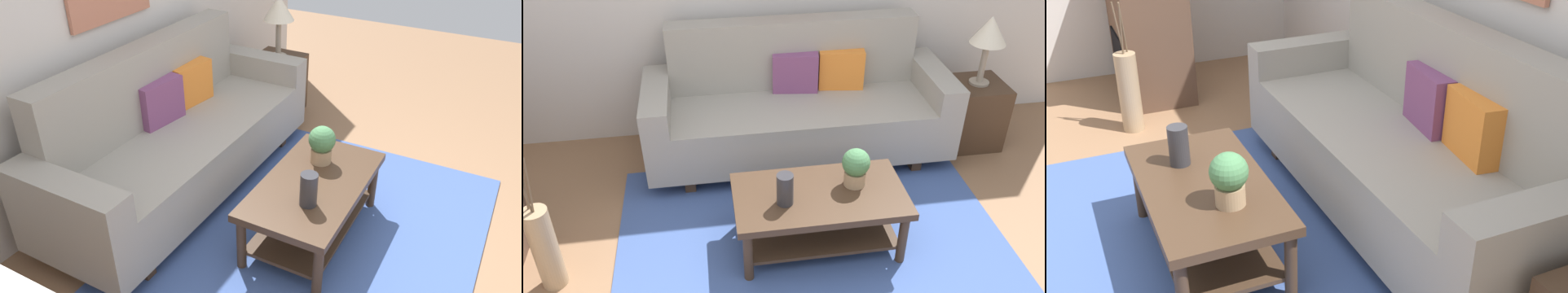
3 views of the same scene
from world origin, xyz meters
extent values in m
plane|color=#8C6647|center=(0.00, 0.00, 0.00)|extent=(9.78, 9.78, 0.00)
cube|color=#3D5693|center=(0.00, 0.50, 0.01)|extent=(2.61, 2.04, 0.01)
cube|color=gray|center=(0.09, 1.57, 0.32)|extent=(1.99, 0.84, 0.40)
cube|color=gray|center=(0.09, 1.89, 0.80)|extent=(1.99, 0.20, 0.56)
cube|color=gray|center=(-1.01, 1.57, 0.42)|extent=(0.20, 0.84, 0.60)
cube|color=gray|center=(1.18, 1.57, 0.42)|extent=(0.20, 0.84, 0.60)
cube|color=#422D1E|center=(-0.81, 1.57, 0.06)|extent=(0.08, 0.74, 0.12)
cube|color=#7A4270|center=(0.09, 1.76, 0.68)|extent=(0.37, 0.17, 0.32)
cube|color=orange|center=(0.46, 1.76, 0.68)|extent=(0.37, 0.17, 0.32)
cube|color=#422D1E|center=(0.03, 0.53, 0.41)|extent=(1.10, 0.60, 0.05)
cube|color=#422D1E|center=(0.03, 0.53, 0.12)|extent=(0.98, 0.50, 0.02)
cylinder|color=#422D1E|center=(-0.46, 0.28, 0.19)|extent=(0.06, 0.06, 0.38)
cylinder|color=#422D1E|center=(-0.46, 0.78, 0.19)|extent=(0.06, 0.06, 0.38)
cylinder|color=#422D1E|center=(0.52, 0.78, 0.19)|extent=(0.06, 0.06, 0.38)
cylinder|color=#2D2D33|center=(-0.20, 0.46, 0.54)|extent=(0.10, 0.10, 0.21)
cylinder|color=tan|center=(0.27, 0.58, 0.48)|extent=(0.14, 0.14, 0.10)
sphere|color=#457A4C|center=(0.27, 0.58, 0.60)|extent=(0.18, 0.18, 0.18)
cube|color=brown|center=(-2.34, 0.73, 0.55)|extent=(0.90, 0.50, 1.10)
cube|color=black|center=(-2.34, 0.48, 0.30)|extent=(0.52, 0.02, 0.44)
cylinder|color=tan|center=(-1.65, 0.43, 0.29)|extent=(0.15, 0.15, 0.58)
cylinder|color=brown|center=(-1.63, 0.43, 0.76)|extent=(0.04, 0.02, 0.36)
cylinder|color=brown|center=(-1.66, 0.45, 0.76)|extent=(0.05, 0.03, 0.36)
cylinder|color=brown|center=(-1.66, 0.42, 0.76)|extent=(0.02, 0.04, 0.36)
camera|label=1|loc=(-2.46, -0.45, 2.27)|focal=35.04mm
camera|label=2|loc=(-0.62, -2.12, 2.58)|focal=37.55mm
camera|label=3|loc=(2.64, -0.08, 1.98)|focal=43.08mm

